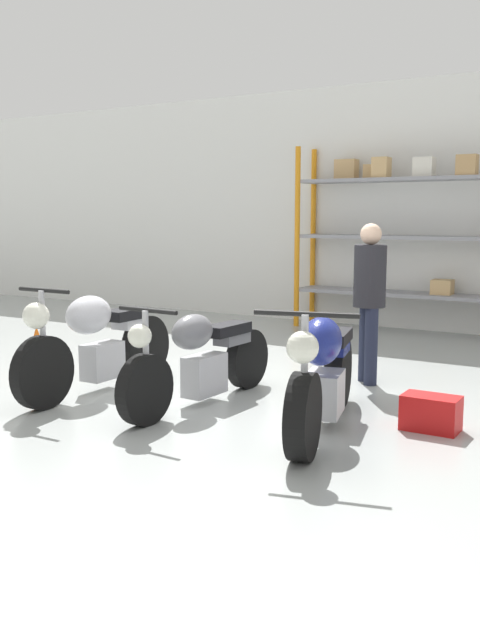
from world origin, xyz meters
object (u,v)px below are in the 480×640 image
(shelving_rack, at_px, (409,228))
(toolbox, at_px, (431,413))
(motorcycle_blue, at_px, (323,373))
(person_browsing, at_px, (370,291))
(motorcycle_grey, at_px, (200,358))
(traffic_cone, at_px, (37,352))
(motorcycle_silver, at_px, (96,342))

(shelving_rack, bearing_deg, toolbox, -69.47)
(shelving_rack, distance_m, motorcycle_blue, 5.11)
(person_browsing, bearing_deg, motorcycle_grey, 18.50)
(motorcycle_blue, bearing_deg, person_browsing, 175.12)
(toolbox, distance_m, traffic_cone, 4.04)
(motorcycle_silver, distance_m, toolbox, 3.14)
(shelving_rack, distance_m, traffic_cone, 5.48)
(toolbox, bearing_deg, motorcycle_blue, -149.66)
(motorcycle_silver, xyz_separation_m, motorcycle_grey, (1.10, 0.14, -0.07))
(shelving_rack, distance_m, toolbox, 4.98)
(motorcycle_silver, bearing_deg, motorcycle_grey, 96.66)
(motorcycle_silver, xyz_separation_m, toolbox, (3.08, 0.45, -0.35))
(motorcycle_silver, height_order, motorcycle_grey, motorcycle_silver)
(shelving_rack, relative_size, motorcycle_blue, 1.64)
(person_browsing, bearing_deg, shelving_rack, -118.28)
(motorcycle_silver, relative_size, traffic_cone, 3.80)
(motorcycle_silver, height_order, traffic_cone, motorcycle_silver)
(shelving_rack, distance_m, motorcycle_silver, 5.23)
(shelving_rack, height_order, traffic_cone, shelving_rack)
(toolbox, bearing_deg, motorcycle_silver, -171.69)
(person_browsing, xyz_separation_m, toolbox, (1.02, -1.26, -0.80))
(motorcycle_grey, xyz_separation_m, toolbox, (1.98, 0.31, -0.28))
(toolbox, xyz_separation_m, traffic_cone, (-4.03, -0.31, 0.14))
(motorcycle_blue, xyz_separation_m, person_browsing, (-0.28, 1.69, 0.47))
(motorcycle_grey, bearing_deg, toolbox, 101.39)
(motorcycle_grey, bearing_deg, person_browsing, 150.89)
(motorcycle_blue, bearing_deg, motorcycle_grey, -109.82)
(shelving_rack, relative_size, person_browsing, 2.13)
(motorcycle_silver, xyz_separation_m, motorcycle_blue, (2.35, 0.02, -0.03))
(person_browsing, xyz_separation_m, traffic_cone, (-3.01, -1.57, -0.66))
(shelving_rack, height_order, toolbox, shelving_rack)
(motorcycle_grey, height_order, toolbox, motorcycle_grey)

